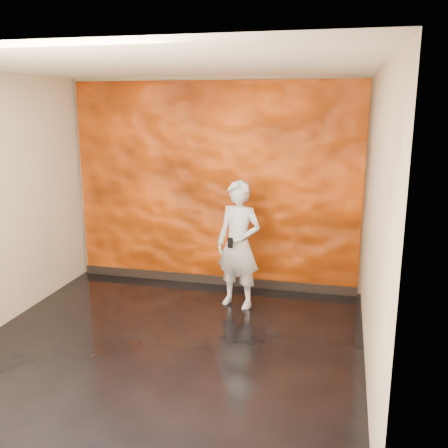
% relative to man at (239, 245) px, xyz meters
% --- Properties ---
extents(room, '(4.02, 4.02, 2.81)m').
position_rel_man_xyz_m(room, '(-0.49, -1.27, 0.61)').
color(room, black).
rests_on(room, ground).
extents(feature_wall, '(3.90, 0.06, 2.75)m').
position_rel_man_xyz_m(feature_wall, '(-0.49, 0.69, 0.59)').
color(feature_wall, '#E55008').
rests_on(feature_wall, ground).
extents(baseboard, '(3.90, 0.04, 0.12)m').
position_rel_man_xyz_m(baseboard, '(-0.49, 0.65, -0.73)').
color(baseboard, black).
rests_on(baseboard, ground).
extents(man, '(0.65, 0.52, 1.57)m').
position_rel_man_xyz_m(man, '(0.00, 0.00, 0.00)').
color(man, '#9CA1AB').
rests_on(man, ground).
extents(phone, '(0.07, 0.04, 0.13)m').
position_rel_man_xyz_m(phone, '(-0.06, -0.21, 0.08)').
color(phone, black).
rests_on(phone, man).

